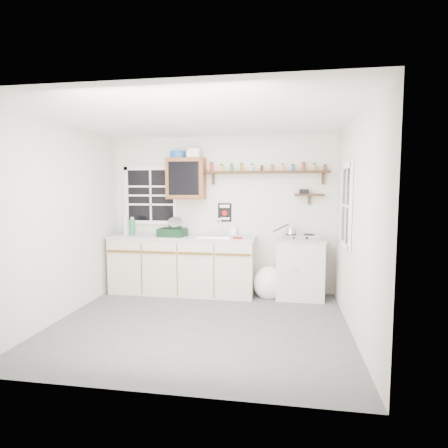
% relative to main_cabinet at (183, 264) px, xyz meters
% --- Properties ---
extents(room, '(3.64, 3.24, 2.54)m').
position_rel_main_cabinet_xyz_m(room, '(0.58, -1.30, 0.79)').
color(room, '#4E4D50').
rests_on(room, ground).
extents(main_cabinet, '(2.31, 0.63, 0.92)m').
position_rel_main_cabinet_xyz_m(main_cabinet, '(0.00, 0.00, 0.00)').
color(main_cabinet, '#BFB59E').
rests_on(main_cabinet, floor).
extents(right_cabinet, '(0.73, 0.57, 0.91)m').
position_rel_main_cabinet_xyz_m(right_cabinet, '(1.83, 0.03, -0.01)').
color(right_cabinet, '#BBBBB4').
rests_on(right_cabinet, floor).
extents(sink, '(0.52, 0.44, 0.29)m').
position_rel_main_cabinet_xyz_m(sink, '(0.54, 0.01, 0.47)').
color(sink, silver).
rests_on(sink, main_cabinet).
extents(upper_cabinet, '(0.60, 0.32, 0.65)m').
position_rel_main_cabinet_xyz_m(upper_cabinet, '(0.03, 0.14, 1.36)').
color(upper_cabinet, brown).
rests_on(upper_cabinet, wall_back).
extents(upper_cabinet_clutter, '(0.48, 0.24, 0.14)m').
position_rel_main_cabinet_xyz_m(upper_cabinet_clutter, '(0.02, 0.14, 1.75)').
color(upper_cabinet_clutter, '#174897').
rests_on(upper_cabinet_clutter, upper_cabinet).
extents(spice_shelf, '(1.91, 0.18, 0.35)m').
position_rel_main_cabinet_xyz_m(spice_shelf, '(1.31, 0.21, 1.47)').
color(spice_shelf, black).
rests_on(spice_shelf, wall_back).
extents(secondary_shelf, '(0.45, 0.16, 0.24)m').
position_rel_main_cabinet_xyz_m(secondary_shelf, '(1.94, 0.22, 1.12)').
color(secondary_shelf, black).
rests_on(secondary_shelf, wall_back).
extents(warning_sign, '(0.22, 0.02, 0.30)m').
position_rel_main_cabinet_xyz_m(warning_sign, '(0.63, 0.29, 0.82)').
color(warning_sign, black).
rests_on(warning_sign, wall_back).
extents(window_back, '(0.93, 0.03, 0.98)m').
position_rel_main_cabinet_xyz_m(window_back, '(-0.62, 0.29, 1.09)').
color(window_back, black).
rests_on(window_back, wall_back).
extents(window_right, '(0.03, 0.78, 1.08)m').
position_rel_main_cabinet_xyz_m(window_right, '(2.37, -0.75, 0.99)').
color(window_right, black).
rests_on(window_right, wall_back).
extents(water_bottles, '(0.18, 0.13, 0.29)m').
position_rel_main_cabinet_xyz_m(water_bottles, '(-0.88, -0.01, 0.59)').
color(water_bottles, '#A7B7C4').
rests_on(water_bottles, main_cabinet).
extents(dish_rack, '(0.45, 0.37, 0.31)m').
position_rel_main_cabinet_xyz_m(dish_rack, '(-0.12, -0.07, 0.56)').
color(dish_rack, black).
rests_on(dish_rack, main_cabinet).
extents(soap_bottle, '(0.11, 0.11, 0.20)m').
position_rel_main_cabinet_xyz_m(soap_bottle, '(0.79, 0.22, 0.56)').
color(soap_bottle, white).
rests_on(soap_bottle, main_cabinet).
extents(rag, '(0.14, 0.12, 0.02)m').
position_rel_main_cabinet_xyz_m(rag, '(0.91, -0.17, 0.47)').
color(rag, maroon).
rests_on(rag, main_cabinet).
extents(hotplate, '(0.56, 0.34, 0.08)m').
position_rel_main_cabinet_xyz_m(hotplate, '(1.83, 0.01, 0.48)').
color(hotplate, silver).
rests_on(hotplate, right_cabinet).
extents(saucepan, '(0.36, 0.26, 0.16)m').
position_rel_main_cabinet_xyz_m(saucepan, '(1.69, 0.01, 0.57)').
color(saucepan, silver).
rests_on(saucepan, hotplate).
extents(trash_bag, '(0.46, 0.41, 0.52)m').
position_rel_main_cabinet_xyz_m(trash_bag, '(1.38, -0.02, -0.24)').
color(trash_bag, white).
rests_on(trash_bag, floor).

